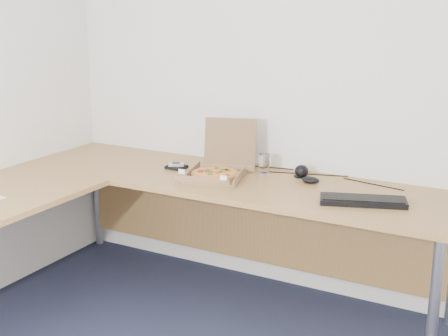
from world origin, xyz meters
The scene contains 10 objects.
room_shell centered at (0.00, 0.00, 1.25)m, with size 3.50×3.50×2.50m, color silver, non-canonical shape.
desk centered at (-0.82, 0.97, 0.70)m, with size 2.50×2.20×0.73m.
pizza_box centered at (-0.55, 1.39, 0.77)m, with size 0.30×0.35×0.31m.
drinking_glass centered at (-0.35, 1.57, 0.79)m, with size 0.06×0.06×0.11m, color white.
keyboard centered at (0.30, 1.31, 0.74)m, with size 0.41×0.15×0.03m, color black.
mouse centered at (-0.05, 1.52, 0.75)m, with size 0.10×0.07×0.04m, color black.
wallet centered at (-0.85, 1.43, 0.74)m, with size 0.11×0.09×0.02m, color black.
phone centered at (-0.85, 1.42, 0.76)m, with size 0.09×0.05×0.02m, color #B2B5BA.
dome_speaker centered at (-0.14, 1.62, 0.77)m, with size 0.09×0.09×0.07m, color black.
cable_bundle centered at (-0.14, 1.67, 0.73)m, with size 0.53×0.04×0.01m, color black, non-canonical shape.
Camera 1 is at (1.04, -1.46, 1.66)m, focal length 48.70 mm.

